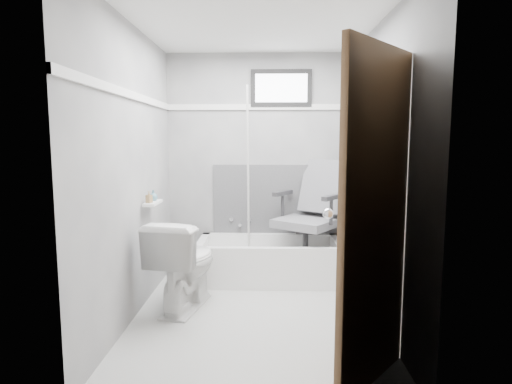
{
  "coord_description": "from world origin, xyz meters",
  "views": [
    {
      "loc": [
        0.09,
        -3.45,
        1.47
      ],
      "look_at": [
        0.0,
        0.35,
        1.0
      ],
      "focal_mm": 30.0,
      "sensor_mm": 36.0,
      "label": 1
    }
  ],
  "objects_px": {
    "office_chair": "(306,214)",
    "door": "(439,231)",
    "toilet": "(184,264)",
    "soap_bottle_a": "(149,197)",
    "soap_bottle_b": "(153,196)",
    "bathtub": "(270,260)"
  },
  "relations": [
    {
      "from": "office_chair",
      "to": "door",
      "type": "xyz_separation_m",
      "value": [
        0.48,
        -2.23,
        0.31
      ]
    },
    {
      "from": "toilet",
      "to": "soap_bottle_a",
      "type": "distance_m",
      "value": 0.67
    },
    {
      "from": "office_chair",
      "to": "toilet",
      "type": "height_order",
      "value": "office_chair"
    },
    {
      "from": "toilet",
      "to": "soap_bottle_b",
      "type": "relative_size",
      "value": 7.93
    },
    {
      "from": "bathtub",
      "to": "toilet",
      "type": "height_order",
      "value": "toilet"
    },
    {
      "from": "bathtub",
      "to": "soap_bottle_b",
      "type": "distance_m",
      "value": 1.41
    },
    {
      "from": "bathtub",
      "to": "door",
      "type": "height_order",
      "value": "door"
    },
    {
      "from": "office_chair",
      "to": "toilet",
      "type": "xyz_separation_m",
      "value": [
        -1.12,
        -0.8,
        -0.3
      ]
    },
    {
      "from": "toilet",
      "to": "soap_bottle_b",
      "type": "bearing_deg",
      "value": -24.63
    },
    {
      "from": "door",
      "to": "office_chair",
      "type": "bearing_deg",
      "value": 102.04
    },
    {
      "from": "bathtub",
      "to": "soap_bottle_b",
      "type": "bearing_deg",
      "value": -153.23
    },
    {
      "from": "office_chair",
      "to": "soap_bottle_b",
      "type": "xyz_separation_m",
      "value": [
        -1.44,
        -0.56,
        0.27
      ]
    },
    {
      "from": "toilet",
      "to": "soap_bottle_b",
      "type": "height_order",
      "value": "soap_bottle_b"
    },
    {
      "from": "soap_bottle_a",
      "to": "bathtub",
      "type": "bearing_deg",
      "value": 32.43
    },
    {
      "from": "office_chair",
      "to": "soap_bottle_b",
      "type": "relative_size",
      "value": 11.39
    },
    {
      "from": "office_chair",
      "to": "soap_bottle_b",
      "type": "distance_m",
      "value": 1.57
    },
    {
      "from": "office_chair",
      "to": "toilet",
      "type": "relative_size",
      "value": 1.44
    },
    {
      "from": "office_chair",
      "to": "toilet",
      "type": "distance_m",
      "value": 1.41
    },
    {
      "from": "soap_bottle_a",
      "to": "soap_bottle_b",
      "type": "distance_m",
      "value": 0.14
    },
    {
      "from": "bathtub",
      "to": "office_chair",
      "type": "relative_size",
      "value": 1.31
    },
    {
      "from": "toilet",
      "to": "door",
      "type": "bearing_deg",
      "value": 150.53
    },
    {
      "from": "toilet",
      "to": "soap_bottle_a",
      "type": "xyz_separation_m",
      "value": [
        -0.32,
        0.1,
        0.57
      ]
    }
  ]
}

